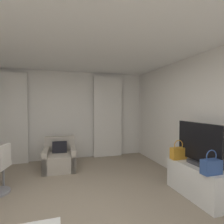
{
  "coord_description": "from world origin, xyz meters",
  "views": [
    {
      "loc": [
        -0.17,
        -2.59,
        1.58
      ],
      "look_at": [
        1.0,
        1.23,
        1.45
      ],
      "focal_mm": 29.27,
      "sensor_mm": 36.0,
      "label": 1
    }
  ],
  "objects": [
    {
      "name": "wall_window",
      "position": [
        0.0,
        3.03,
        1.3
      ],
      "size": [
        5.12,
        0.06,
        2.6
      ],
      "color": "silver",
      "rests_on": "ground"
    },
    {
      "name": "ceiling",
      "position": [
        0.0,
        0.0,
        2.63
      ],
      "size": [
        5.12,
        6.12,
        0.06
      ],
      "primitive_type": "cube",
      "color": "white",
      "rests_on": "wall_left"
    },
    {
      "name": "tv_flatscreen",
      "position": [
        2.19,
        -0.02,
        0.9
      ],
      "size": [
        0.2,
        0.98,
        0.73
      ],
      "color": "#333338",
      "rests_on": "tv_console"
    },
    {
      "name": "ground_plane",
      "position": [
        0.0,
        0.0,
        0.0
      ],
      "size": [
        12.0,
        12.0,
        0.0
      ],
      "primitive_type": "plane",
      "color": "gray"
    },
    {
      "name": "curtain_left_panel",
      "position": [
        -1.38,
        2.9,
        1.25
      ],
      "size": [
        0.9,
        0.06,
        2.5
      ],
      "color": "silver",
      "rests_on": "ground"
    },
    {
      "name": "curtain_right_panel",
      "position": [
        1.38,
        2.9,
        1.25
      ],
      "size": [
        0.9,
        0.06,
        2.5
      ],
      "color": "silver",
      "rests_on": "ground"
    },
    {
      "name": "wall_right",
      "position": [
        2.53,
        0.0,
        1.3
      ],
      "size": [
        0.06,
        6.12,
        2.6
      ],
      "color": "silver",
      "rests_on": "ground"
    },
    {
      "name": "tv_console",
      "position": [
        2.19,
        -0.03,
        0.28
      ],
      "size": [
        0.49,
        1.15,
        0.56
      ],
      "color": "white",
      "rests_on": "ground"
    },
    {
      "name": "handbag_primary",
      "position": [
        2.07,
        0.37,
        0.68
      ],
      "size": [
        0.3,
        0.14,
        0.37
      ],
      "color": "orange",
      "rests_on": "tv_console"
    },
    {
      "name": "handbag_secondary",
      "position": [
        2.04,
        -0.44,
        0.68
      ],
      "size": [
        0.3,
        0.14,
        0.37
      ],
      "color": "#335193",
      "rests_on": "tv_console"
    },
    {
      "name": "armchair",
      "position": [
        -0.1,
        2.14,
        0.26
      ],
      "size": [
        0.81,
        0.89,
        0.77
      ],
      "color": "#B2A899",
      "rests_on": "ground"
    }
  ]
}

